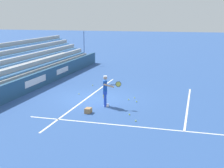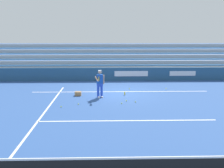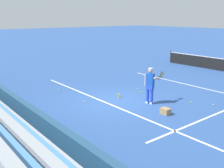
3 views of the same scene
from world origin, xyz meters
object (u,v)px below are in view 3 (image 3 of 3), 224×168
ball_box_cardboard (165,111)px  tennis_ball_far_right (191,102)px  tennis_player (150,85)px  tennis_ball_far_left (59,90)px  tennis_ball_on_baseline (152,91)px  tennis_ball_stray_back (141,92)px  tennis_ball_midcourt (213,105)px  tennis_ball_toward_net (138,89)px  water_bottle (119,96)px  tennis_ball_by_box (84,102)px

ball_box_cardboard → tennis_ball_far_right: 2.15m
tennis_player → tennis_ball_far_left: (-4.71, -2.39, -0.86)m
tennis_ball_on_baseline → tennis_ball_stray_back: same height
tennis_ball_midcourt → tennis_ball_stray_back: (-3.65, -1.16, 0.00)m
tennis_ball_on_baseline → tennis_ball_toward_net: 0.87m
tennis_ball_far_right → water_bottle: (-2.78, -2.21, 0.08)m
ball_box_cardboard → tennis_ball_by_box: 3.96m
tennis_ball_on_baseline → tennis_ball_far_right: bearing=2.4°
ball_box_cardboard → tennis_ball_stray_back: bearing=153.6°
tennis_ball_midcourt → tennis_ball_stray_back: bearing=-162.4°
tennis_ball_far_left → tennis_ball_stray_back: size_ratio=1.00×
tennis_player → tennis_ball_midcourt: bearing=45.6°
tennis_ball_stray_back → tennis_ball_toward_net: same height
tennis_ball_far_right → tennis_ball_far_left: bearing=-145.9°
tennis_ball_stray_back → tennis_ball_far_right: bearing=13.3°
tennis_player → tennis_ball_far_right: (1.19, 1.61, -0.86)m
tennis_ball_far_right → tennis_ball_toward_net: size_ratio=1.00×
tennis_ball_far_left → tennis_ball_by_box: same height
tennis_ball_midcourt → tennis_ball_by_box: (-4.14, -4.52, 0.00)m
ball_box_cardboard → tennis_ball_far_left: size_ratio=6.06×
tennis_ball_by_box → tennis_ball_far_left: bearing=179.8°
tennis_ball_midcourt → ball_box_cardboard: bearing=-104.0°
tennis_ball_stray_back → tennis_ball_by_box: same height
tennis_ball_midcourt → tennis_ball_toward_net: (-4.16, -0.90, 0.00)m
tennis_player → tennis_ball_toward_net: tennis_player is taller
tennis_ball_on_baseline → water_bottle: size_ratio=0.30×
tennis_ball_by_box → tennis_ball_stray_back: bearing=81.6°
tennis_player → tennis_ball_toward_net: (-2.08, 1.22, -0.86)m
tennis_ball_midcourt → tennis_ball_far_right: (-0.88, -0.51, 0.00)m
tennis_player → tennis_ball_midcourt: (2.07, 2.11, -0.86)m
tennis_player → tennis_ball_stray_back: tennis_player is taller
tennis_player → tennis_ball_far_left: tennis_player is taller
tennis_ball_on_baseline → water_bottle: (-0.33, -2.10, 0.08)m
tennis_ball_stray_back → tennis_ball_far_right: same height
water_bottle → ball_box_cardboard: bearing=1.4°
tennis_ball_toward_net → tennis_ball_stray_back: bearing=-26.9°
tennis_ball_midcourt → water_bottle: bearing=-143.5°
tennis_ball_midcourt → tennis_ball_stray_back: same height
tennis_ball_stray_back → tennis_player: bearing=-31.3°
tennis_ball_on_baseline → tennis_ball_far_left: size_ratio=1.00×
tennis_ball_far_left → tennis_ball_toward_net: (2.62, 3.61, 0.00)m
tennis_player → tennis_ball_on_baseline: size_ratio=25.98×
tennis_player → water_bottle: (-1.59, -0.60, -0.78)m
tennis_player → tennis_ball_far_right: 2.18m
tennis_player → tennis_ball_stray_back: bearing=148.7°
tennis_player → tennis_ball_far_right: bearing=53.5°
tennis_player → tennis_ball_on_baseline: 2.15m
ball_box_cardboard → tennis_ball_midcourt: ball_box_cardboard is taller
tennis_ball_on_baseline → tennis_ball_far_right: same height
tennis_player → water_bottle: size_ratio=7.80×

